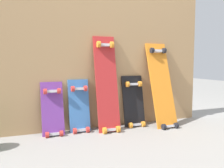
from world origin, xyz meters
name	(u,v)px	position (x,y,z in m)	size (l,w,h in m)	color
ground_plane	(109,127)	(0.00, 0.00, 0.00)	(12.00, 12.00, 0.00)	gray
plywood_wall_panel	(107,34)	(0.00, 0.07, 0.94)	(2.15, 0.04, 1.87)	tan
skateboard_purple	(53,113)	(-0.56, -0.03, 0.20)	(0.20, 0.18, 0.55)	#6B338C
skateboard_blue	(79,109)	(-0.31, -0.01, 0.21)	(0.20, 0.16, 0.56)	#386BAD
skateboard_red	(107,87)	(-0.05, -0.06, 0.42)	(0.22, 0.26, 0.97)	#B22626
skateboard_black	(134,104)	(0.26, -0.02, 0.22)	(0.23, 0.17, 0.59)	black
skateboard_orange	(162,88)	(0.54, -0.11, 0.39)	(0.24, 0.34, 0.93)	orange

